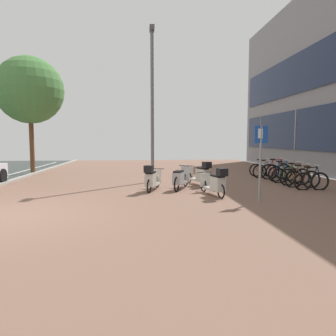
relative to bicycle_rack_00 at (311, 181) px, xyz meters
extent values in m
cube|color=brown|center=(-4.57, -3.07, -0.36)|extent=(14.40, 40.00, 0.05)
cube|color=gray|center=(2.78, 6.61, 2.05)|extent=(0.10, 0.12, 2.28)
cube|color=gray|center=(2.78, 11.73, 2.05)|extent=(0.10, 0.12, 2.28)
torus|color=black|center=(-0.31, 0.01, -0.02)|extent=(0.69, 0.10, 0.69)
torus|color=black|center=(0.31, -0.02, -0.02)|extent=(0.69, 0.10, 0.69)
cylinder|color=black|center=(0.06, 0.00, 0.22)|extent=(0.31, 0.05, 0.60)
cylinder|color=black|center=(-0.12, 0.01, 0.20)|extent=(0.14, 0.04, 0.55)
cylinder|color=black|center=(0.01, 0.00, 0.49)|extent=(0.38, 0.05, 0.08)
cylinder|color=black|center=(-0.19, 0.01, -0.05)|extent=(0.24, 0.04, 0.07)
cylinder|color=black|center=(-0.24, 0.01, 0.22)|extent=(0.16, 0.03, 0.50)
cylinder|color=black|center=(0.26, -0.01, 0.25)|extent=(0.14, 0.04, 0.55)
cube|color=black|center=(-0.17, 0.01, 0.51)|extent=(0.22, 0.10, 0.06)
cylinder|color=#ADADB2|center=(0.20, -0.01, 0.57)|extent=(0.05, 0.48, 0.02)
torus|color=black|center=(-0.33, 0.66, -0.02)|extent=(0.69, 0.20, 0.69)
torus|color=black|center=(0.30, 0.54, -0.02)|extent=(0.69, 0.20, 0.69)
cylinder|color=brown|center=(0.05, 0.59, 0.23)|extent=(0.31, 0.10, 0.61)
cylinder|color=brown|center=(-0.14, 0.63, 0.21)|extent=(0.14, 0.06, 0.55)
cylinder|color=brown|center=(0.00, 0.60, 0.50)|extent=(0.39, 0.11, 0.08)
cylinder|color=brown|center=(-0.21, 0.64, -0.04)|extent=(0.25, 0.08, 0.08)
cylinder|color=brown|center=(-0.26, 0.65, 0.23)|extent=(0.17, 0.06, 0.51)
cylinder|color=brown|center=(0.24, 0.55, 0.25)|extent=(0.15, 0.06, 0.55)
cube|color=black|center=(-0.19, 0.64, 0.52)|extent=(0.23, 0.13, 0.06)
cylinder|color=#ADADB2|center=(0.18, 0.56, 0.58)|extent=(0.12, 0.48, 0.02)
torus|color=black|center=(-0.30, 1.18, -0.01)|extent=(0.72, 0.13, 0.72)
torus|color=black|center=(0.32, 1.23, -0.01)|extent=(0.72, 0.13, 0.72)
cylinder|color=brown|center=(0.07, 1.21, 0.25)|extent=(0.31, 0.06, 0.63)
cylinder|color=brown|center=(-0.12, 1.19, 0.22)|extent=(0.14, 0.05, 0.57)
cylinder|color=brown|center=(0.02, 1.20, 0.53)|extent=(0.38, 0.07, 0.08)
cylinder|color=brown|center=(-0.19, 1.19, -0.03)|extent=(0.25, 0.05, 0.08)
cylinder|color=brown|center=(-0.24, 1.18, 0.25)|extent=(0.16, 0.04, 0.52)
cylinder|color=brown|center=(0.26, 1.22, 0.27)|extent=(0.14, 0.04, 0.57)
cube|color=black|center=(-0.17, 1.19, 0.55)|extent=(0.23, 0.11, 0.06)
cylinder|color=#ADADB2|center=(0.21, 1.22, 0.61)|extent=(0.07, 0.48, 0.02)
torus|color=black|center=(-0.34, 1.87, -0.03)|extent=(0.67, 0.21, 0.67)
torus|color=black|center=(0.28, 1.74, -0.03)|extent=(0.67, 0.21, 0.67)
cylinder|color=#2A6333|center=(0.03, 1.79, 0.21)|extent=(0.31, 0.10, 0.59)
cylinder|color=#2A6333|center=(-0.15, 1.83, 0.19)|extent=(0.14, 0.06, 0.53)
cylinder|color=#2A6333|center=(-0.02, 1.80, 0.47)|extent=(0.38, 0.12, 0.08)
cylinder|color=#2A6333|center=(-0.22, 1.85, -0.05)|extent=(0.24, 0.08, 0.07)
cylinder|color=#2A6333|center=(-0.27, 1.86, 0.21)|extent=(0.16, 0.06, 0.49)
cylinder|color=#2A6333|center=(0.22, 1.75, 0.23)|extent=(0.15, 0.06, 0.53)
cube|color=black|center=(-0.20, 1.84, 0.49)|extent=(0.23, 0.13, 0.06)
cylinder|color=#ADADB2|center=(0.17, 1.76, 0.55)|extent=(0.13, 0.47, 0.02)
torus|color=black|center=(-0.27, 2.38, -0.01)|extent=(0.71, 0.13, 0.71)
torus|color=black|center=(0.37, 2.43, -0.01)|extent=(0.71, 0.13, 0.71)
cylinder|color=navy|center=(0.11, 2.41, 0.24)|extent=(0.32, 0.06, 0.62)
cylinder|color=navy|center=(-0.08, 2.40, 0.22)|extent=(0.14, 0.05, 0.57)
cylinder|color=navy|center=(0.06, 2.41, 0.52)|extent=(0.39, 0.07, 0.08)
cylinder|color=navy|center=(-0.15, 2.39, -0.04)|extent=(0.25, 0.05, 0.08)
cylinder|color=navy|center=(-0.20, 2.39, 0.24)|extent=(0.17, 0.04, 0.52)
cylinder|color=navy|center=(0.31, 2.43, 0.27)|extent=(0.15, 0.04, 0.57)
cube|color=black|center=(-0.13, 2.39, 0.54)|extent=(0.23, 0.11, 0.06)
cylinder|color=#ADADB2|center=(0.25, 2.42, 0.60)|extent=(0.06, 0.48, 0.02)
torus|color=black|center=(-0.28, 3.06, 0.01)|extent=(0.76, 0.19, 0.75)
torus|color=black|center=(0.39, 2.95, 0.01)|extent=(0.76, 0.19, 0.75)
cylinder|color=maroon|center=(0.12, 3.00, 0.28)|extent=(0.33, 0.09, 0.66)
cylinder|color=maroon|center=(-0.08, 3.03, 0.25)|extent=(0.15, 0.06, 0.60)
cylinder|color=maroon|center=(0.07, 3.00, 0.57)|extent=(0.41, 0.10, 0.09)
cylinder|color=maroon|center=(-0.16, 3.04, -0.02)|extent=(0.26, 0.07, 0.08)
cylinder|color=maroon|center=(-0.21, 3.05, 0.28)|extent=(0.18, 0.05, 0.55)
cylinder|color=maroon|center=(0.33, 2.96, 0.30)|extent=(0.16, 0.05, 0.60)
cube|color=black|center=(-0.14, 3.04, 0.59)|extent=(0.23, 0.12, 0.06)
cylinder|color=#ADADB2|center=(0.27, 2.97, 0.65)|extent=(0.10, 0.48, 0.02)
torus|color=black|center=(-0.50, 3.61, -0.02)|extent=(0.69, 0.07, 0.69)
torus|color=black|center=(0.13, 3.61, -0.02)|extent=(0.69, 0.07, 0.69)
cylinder|color=#B1B2B8|center=(-0.12, 3.61, 0.22)|extent=(0.31, 0.04, 0.60)
cylinder|color=#B1B2B8|center=(-0.31, 3.61, 0.20)|extent=(0.14, 0.04, 0.55)
cylinder|color=#B1B2B8|center=(-0.17, 3.61, 0.49)|extent=(0.39, 0.04, 0.08)
cylinder|color=#B1B2B8|center=(-0.38, 3.61, -0.05)|extent=(0.25, 0.03, 0.07)
cylinder|color=#B1B2B8|center=(-0.43, 3.61, 0.22)|extent=(0.16, 0.03, 0.50)
cylinder|color=#B1B2B8|center=(0.08, 3.61, 0.25)|extent=(0.14, 0.03, 0.55)
cube|color=black|center=(-0.36, 3.61, 0.51)|extent=(0.22, 0.09, 0.06)
cylinder|color=#ADADB2|center=(0.02, 3.61, 0.57)|extent=(0.02, 0.48, 0.02)
torus|color=black|center=(-0.42, 4.28, -0.03)|extent=(0.67, 0.21, 0.68)
torus|color=black|center=(0.20, 4.14, -0.03)|extent=(0.67, 0.21, 0.68)
cylinder|color=brown|center=(-0.04, 4.20, 0.21)|extent=(0.31, 0.10, 0.59)
cylinder|color=brown|center=(-0.23, 4.24, 0.19)|extent=(0.14, 0.06, 0.54)
cylinder|color=brown|center=(-0.09, 4.21, 0.48)|extent=(0.38, 0.12, 0.08)
cylinder|color=brown|center=(-0.30, 4.25, -0.05)|extent=(0.25, 0.08, 0.07)
cylinder|color=brown|center=(-0.35, 4.26, 0.21)|extent=(0.17, 0.06, 0.49)
cylinder|color=brown|center=(0.15, 4.15, 0.24)|extent=(0.15, 0.06, 0.54)
cube|color=black|center=(-0.28, 4.25, 0.50)|extent=(0.23, 0.14, 0.06)
cylinder|color=#ADADB2|center=(0.09, 4.17, 0.55)|extent=(0.13, 0.47, 0.02)
torus|color=black|center=(-5.85, -0.02, -0.11)|extent=(0.19, 0.49, 0.50)
torus|color=black|center=(-5.50, 1.17, -0.11)|extent=(0.19, 0.49, 0.50)
cube|color=beige|center=(-5.68, 0.58, -0.13)|extent=(0.47, 0.74, 0.08)
cube|color=beige|center=(-5.79, 0.20, 0.09)|extent=(0.44, 0.61, 0.44)
cube|color=black|center=(-5.79, 0.20, 0.34)|extent=(0.39, 0.55, 0.06)
cylinder|color=beige|center=(-5.50, 1.15, 0.14)|extent=(0.10, 0.13, 0.50)
cube|color=beige|center=(-5.52, 1.07, 0.11)|extent=(0.33, 0.17, 0.49)
cylinder|color=black|center=(-5.51, 1.12, 0.38)|extent=(0.51, 0.18, 0.03)
cube|color=black|center=(-5.87, -0.06, 0.49)|extent=(0.35, 0.35, 0.24)
torus|color=black|center=(-4.88, 0.13, -0.08)|extent=(0.27, 0.54, 0.56)
torus|color=black|center=(-4.38, 1.29, -0.08)|extent=(0.27, 0.54, 0.56)
cube|color=#ADABAE|center=(-4.63, 0.71, -0.11)|extent=(0.54, 0.76, 0.08)
cube|color=#ADABAE|center=(-4.79, 0.34, 0.11)|extent=(0.50, 0.63, 0.43)
cube|color=black|center=(-4.79, 0.34, 0.35)|extent=(0.44, 0.57, 0.06)
cylinder|color=#ADABAE|center=(-4.39, 1.26, 0.20)|extent=(0.11, 0.14, 0.56)
cube|color=#ADABAE|center=(-4.42, 1.19, 0.17)|extent=(0.33, 0.20, 0.56)
cylinder|color=black|center=(-4.40, 1.24, 0.48)|extent=(0.49, 0.23, 0.03)
torus|color=black|center=(-3.61, 1.20, -0.12)|extent=(0.23, 0.46, 0.48)
torus|color=black|center=(-4.11, 2.40, -0.12)|extent=(0.23, 0.46, 0.48)
cube|color=beige|center=(-3.86, 1.80, -0.14)|extent=(0.54, 0.78, 0.08)
cube|color=beige|center=(-3.70, 1.41, 0.10)|extent=(0.50, 0.65, 0.47)
cube|color=black|center=(-3.70, 1.41, 0.36)|extent=(0.44, 0.58, 0.06)
cylinder|color=beige|center=(-4.10, 2.38, 0.12)|extent=(0.11, 0.14, 0.49)
cube|color=beige|center=(-4.07, 2.31, 0.10)|extent=(0.33, 0.20, 0.48)
cylinder|color=black|center=(-4.09, 2.36, 0.36)|extent=(0.49, 0.22, 0.03)
cube|color=black|center=(-3.59, 1.15, 0.51)|extent=(0.37, 0.37, 0.24)
torus|color=black|center=(-3.64, -1.17, -0.12)|extent=(0.15, 0.47, 0.47)
torus|color=black|center=(-3.94, 0.09, -0.12)|extent=(0.15, 0.47, 0.47)
cube|color=silver|center=(-3.79, -0.54, -0.14)|extent=(0.44, 0.77, 0.08)
cube|color=silver|center=(-3.69, -0.95, 0.08)|extent=(0.42, 0.62, 0.45)
cube|color=black|center=(-3.69, -0.95, 0.34)|extent=(0.37, 0.56, 0.06)
cylinder|color=silver|center=(-3.93, 0.06, 0.11)|extent=(0.10, 0.13, 0.47)
cube|color=silver|center=(-3.91, -0.01, 0.09)|extent=(0.33, 0.15, 0.47)
cylinder|color=black|center=(-3.93, 0.04, 0.34)|extent=(0.51, 0.15, 0.03)
cube|color=black|center=(-3.62, -1.22, 0.49)|extent=(0.34, 0.34, 0.24)
cylinder|color=black|center=(-11.89, 2.70, -0.02)|extent=(0.20, 0.62, 0.62)
cylinder|color=gray|center=(-2.63, -1.77, 0.78)|extent=(0.07, 0.07, 2.22)
cube|color=#1A49AB|center=(-2.63, -1.78, 1.64)|extent=(0.40, 0.02, 0.50)
cube|color=white|center=(-2.66, -1.79, 1.67)|extent=(0.14, 0.01, 0.28)
cylinder|color=slate|center=(-5.63, 2.69, 2.81)|extent=(0.14, 0.14, 6.28)
cube|color=#4C4C51|center=(-5.63, 2.69, 6.07)|extent=(0.20, 0.52, 0.18)
cylinder|color=brown|center=(-11.92, 6.47, 1.26)|extent=(0.24, 0.24, 3.19)
sphere|color=#497E3E|center=(-11.92, 6.47, 4.07)|extent=(3.48, 3.48, 3.48)
camera|label=1|loc=(-6.12, -10.49, 1.49)|focal=32.84mm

